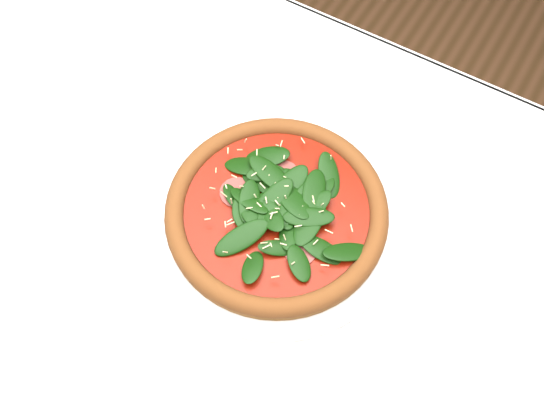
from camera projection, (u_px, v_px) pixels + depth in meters
The scene contains 4 objects.
ground at pixel (248, 359), 1.48m from camera, with size 6.00×6.00×0.00m, color brown.
dining_table at pixel (233, 247), 0.91m from camera, with size 1.21×0.81×0.75m.
plate at pixel (276, 216), 0.82m from camera, with size 0.34×0.34×0.01m.
pizza at pixel (277, 209), 0.80m from camera, with size 0.33×0.33×0.04m.
Camera 1 is at (0.25, -0.30, 1.48)m, focal length 40.00 mm.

